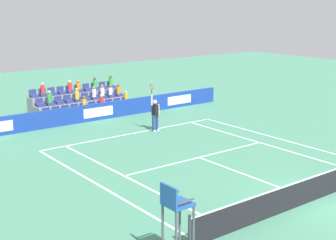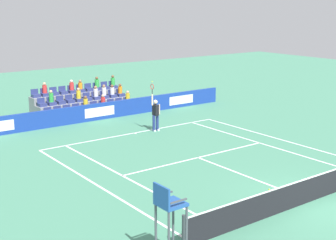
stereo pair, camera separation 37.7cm
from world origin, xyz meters
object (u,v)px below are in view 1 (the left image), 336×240
object	(u,v)px
tennis_net	(315,188)
loose_tennis_ball	(272,189)
tennis_player	(155,114)
umpire_chair	(176,212)

from	to	relation	value
tennis_net	loose_tennis_ball	distance (m)	1.75
tennis_player	umpire_chair	xyz separation A→B (m)	(7.99, 11.97, 0.53)
tennis_player	loose_tennis_ball	world-z (taller)	tennis_player
tennis_player	loose_tennis_ball	bearing A→B (deg)	80.46
tennis_net	loose_tennis_ball	xyz separation A→B (m)	(0.44, -1.63, -0.46)
umpire_chair	loose_tennis_ball	xyz separation A→B (m)	(-6.32, -2.03, -1.49)
tennis_net	tennis_player	distance (m)	11.65
umpire_chair	tennis_net	bearing A→B (deg)	-176.65
umpire_chair	loose_tennis_ball	size ratio (longest dim) A/B	34.41
tennis_player	umpire_chair	size ratio (longest dim) A/B	1.22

